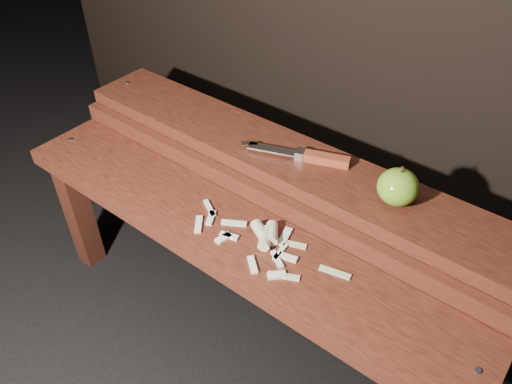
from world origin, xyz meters
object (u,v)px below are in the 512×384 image
Objects in this scene: apple at (398,187)px; knife at (312,157)px; bench_rear_tier at (282,181)px; bench_front_tier at (223,251)px.

knife is (-0.22, 0.01, -0.03)m from apple.
apple is (0.28, 0.00, 0.12)m from bench_rear_tier.
knife is at bearing 14.71° from bench_rear_tier.
apple is at bearing 0.87° from bench_rear_tier.
bench_rear_tier is at bearing -165.29° from knife.
apple reaches higher than bench_rear_tier.
bench_front_tier is 0.41m from apple.
knife is at bearing 74.40° from bench_front_tier.
bench_rear_tier is 0.31m from apple.
bench_front_tier is 0.23m from bench_rear_tier.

